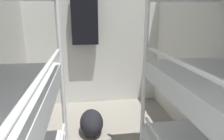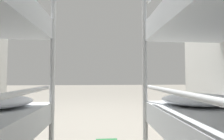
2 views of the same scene
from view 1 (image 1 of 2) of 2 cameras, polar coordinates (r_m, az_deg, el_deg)
The scene contains 3 objects.
wall_back at distance 3.64m, azimuth -5.14°, elevation 7.86°, with size 2.48×0.06×2.28m.
duffel_bag at distance 2.90m, azimuth -5.86°, elevation -14.63°, with size 0.32×0.50×0.32m.
hanging_coat at distance 3.45m, azimuth -7.85°, elevation 14.72°, with size 0.44×0.12×0.90m.
Camera 1 is at (-0.20, 0.53, 1.61)m, focal length 32.00 mm.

